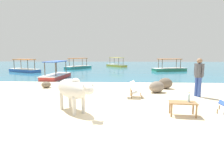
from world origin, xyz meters
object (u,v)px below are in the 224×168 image
Objects in this scene: deck_chair_far at (132,88)px; boat_green at (169,68)px; boat_yellow at (116,65)px; bottle at (189,98)px; cow at (72,89)px; person_standing at (199,74)px; low_bench_table at (183,104)px; boat_teal at (78,66)px; boat_red at (56,75)px; boat_blue at (25,69)px.

deck_chair_far is 13.83m from boat_green.
deck_chair_far is 19.85m from boat_yellow.
deck_chair_far is (-1.51, 2.40, -0.15)m from bottle.
bottle is 15.75m from boat_green.
person_standing reaches higher than cow.
cow is 3.35m from low_bench_table.
boat_teal is 6.05m from boat_yellow.
boat_red is (-9.89, -6.91, 0.00)m from boat_green.
deck_chair_far is 16.95m from boat_teal.
deck_chair_far is at bearing 146.58° from boat_yellow.
person_standing reaches higher than boat_green.
boat_yellow is (-2.82, 22.21, -0.28)m from bottle.
cow is 5.33m from person_standing.
boat_teal reaches higher than bottle.
boat_teal is (-7.42, 18.28, -0.28)m from bottle.
deck_chair_far is at bearing -125.48° from boat_teal.
low_bench_table is (3.32, -0.25, -0.37)m from cow.
cow is at bearing 176.25° from bottle.
bottle is 0.38× the size of deck_chair_far.
deck_chair_far is 8.14m from boat_red.
cow is 2.95m from deck_chair_far.
boat_teal is (-8.68, 15.62, -0.70)m from person_standing.
boat_red is (-5.33, 6.14, -0.13)m from deck_chair_far.
cow is 0.46× the size of boat_yellow.
boat_yellow is at bearing -102.58° from person_standing.
cow is 0.45× the size of boat_red.
bottle is at bearing 12.25° from low_bench_table.
boat_teal is at bearing 117.08° from low_bench_table.
cow is at bearing -155.67° from boat_red.
boat_yellow is at bearing 134.95° from cow.
low_bench_table is at bearing -139.72° from boat_red.
boat_yellow reaches higher than deck_chair_far.
boat_blue is (-9.00, -8.69, 0.00)m from boat_yellow.
deck_chair_far is (1.97, 2.17, -0.33)m from cow.
boat_blue reaches higher than bottle.
boat_teal is at bearing 148.99° from cow.
bottle is at bearing -119.39° from boat_green.
person_standing is at bearing -12.20° from boat_blue.
low_bench_table is 0.22× the size of boat_teal.
bottle is at bearing 40.37° from person_standing.
low_bench_table is 2.70× the size of bottle.
boat_green and boat_blue have the same top height.
low_bench_table is 3.09m from person_standing.
deck_chair_far is 0.20× the size of boat_green.
bottle is at bearing -59.10° from deck_chair_far.
cow is 5.62× the size of bottle.
low_bench_table is at bearing -21.77° from boat_blue.
bottle is at bearing 150.05° from boat_yellow.
boat_green is 1.04× the size of boat_teal.
low_bench_table is 0.22× the size of boat_yellow.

